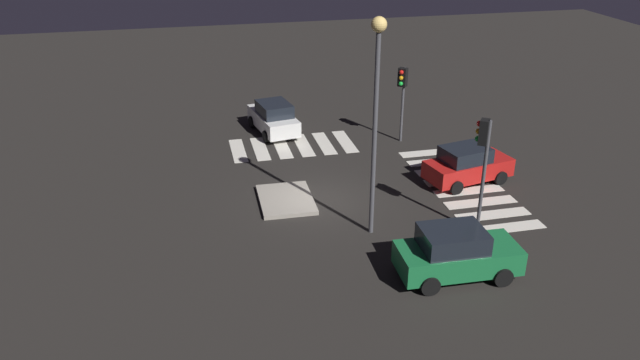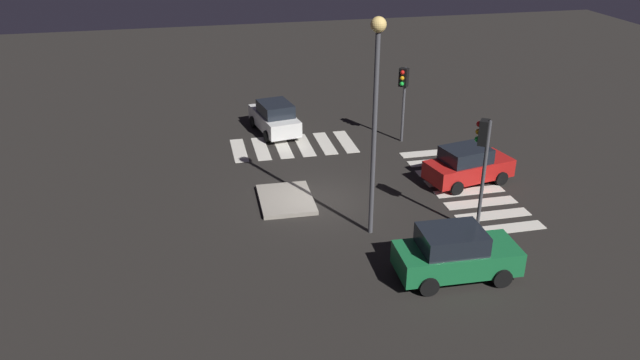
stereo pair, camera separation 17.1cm
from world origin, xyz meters
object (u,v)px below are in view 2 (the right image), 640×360
at_px(car_green, 456,254).
at_px(traffic_light_east, 403,87).
at_px(car_white, 275,118).
at_px(car_red, 468,165).
at_px(traffic_island, 286,199).
at_px(traffic_light_south, 483,149).
at_px(street_lamp, 376,95).

xyz_separation_m(car_green, traffic_light_east, (12.54, -2.42, 2.16)).
relative_size(car_green, car_white, 1.00).
xyz_separation_m(car_red, car_green, (-7.03, 3.71, 0.05)).
bearing_deg(traffic_island, traffic_light_east, -52.15).
height_order(traffic_island, traffic_light_south, traffic_light_south).
bearing_deg(traffic_light_south, traffic_light_east, -56.06).
bearing_deg(traffic_island, car_red, -89.50).
xyz_separation_m(traffic_island, street_lamp, (-3.37, -2.81, 5.57)).
height_order(traffic_light_east, street_lamp, street_lamp).
relative_size(traffic_light_south, street_lamp, 0.55).
bearing_deg(traffic_light_south, car_red, -75.18).
bearing_deg(street_lamp, car_green, -151.39).
distance_m(car_red, traffic_light_east, 6.08).
relative_size(car_white, traffic_light_east, 1.07).
height_order(traffic_light_south, street_lamp, street_lamp).
bearing_deg(car_green, traffic_light_east, 80.78).
bearing_deg(car_white, traffic_light_east, -124.28).
height_order(car_white, street_lamp, street_lamp).
distance_m(car_green, street_lamp, 6.27).
distance_m(car_red, car_white, 11.34).
distance_m(traffic_island, car_red, 8.52).
bearing_deg(traffic_light_east, traffic_island, -7.79).
bearing_deg(car_red, street_lamp, -160.59).
distance_m(traffic_island, traffic_light_south, 8.71).
distance_m(traffic_island, street_lamp, 7.09).
relative_size(car_red, car_green, 0.98).
bearing_deg(car_white, street_lamp, 179.39).
height_order(car_red, car_white, car_white).
bearing_deg(traffic_light_east, traffic_light_south, 42.21).
xyz_separation_m(car_white, traffic_light_south, (-12.62, -6.01, 2.65)).
bearing_deg(traffic_light_south, car_green, 89.51).
bearing_deg(car_green, car_red, 63.87).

